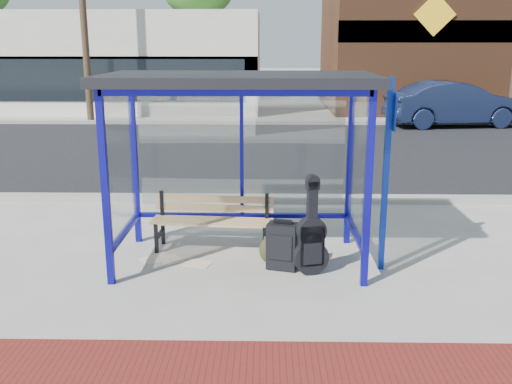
{
  "coord_description": "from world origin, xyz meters",
  "views": [
    {
      "loc": [
        0.34,
        -7.03,
        2.78
      ],
      "look_at": [
        0.21,
        0.2,
        0.89
      ],
      "focal_mm": 40.0,
      "sensor_mm": 36.0,
      "label": 1
    }
  ],
  "objects_px": {
    "suitcase": "(282,246)",
    "backpack": "(271,251)",
    "bench": "(213,218)",
    "guitar_bag": "(311,241)",
    "parked_car": "(455,104)"
  },
  "relations": [
    {
      "from": "bench",
      "to": "backpack",
      "type": "relative_size",
      "value": 4.82
    },
    {
      "from": "guitar_bag",
      "to": "suitcase",
      "type": "xyz_separation_m",
      "value": [
        -0.35,
        0.16,
        -0.13
      ]
    },
    {
      "from": "parked_car",
      "to": "suitcase",
      "type": "bearing_deg",
      "value": 146.36
    },
    {
      "from": "bench",
      "to": "guitar_bag",
      "type": "distance_m",
      "value": 1.56
    },
    {
      "from": "guitar_bag",
      "to": "backpack",
      "type": "distance_m",
      "value": 0.66
    },
    {
      "from": "suitcase",
      "to": "guitar_bag",
      "type": "bearing_deg",
      "value": -9.8
    },
    {
      "from": "suitcase",
      "to": "backpack",
      "type": "height_order",
      "value": "suitcase"
    },
    {
      "from": "parked_car",
      "to": "guitar_bag",
      "type": "bearing_deg",
      "value": 147.89
    },
    {
      "from": "bench",
      "to": "suitcase",
      "type": "relative_size",
      "value": 2.6
    },
    {
      "from": "bench",
      "to": "suitcase",
      "type": "xyz_separation_m",
      "value": [
        0.94,
        -0.71,
        -0.14
      ]
    },
    {
      "from": "guitar_bag",
      "to": "parked_car",
      "type": "relative_size",
      "value": 0.26
    },
    {
      "from": "bench",
      "to": "suitcase",
      "type": "bearing_deg",
      "value": -32.18
    },
    {
      "from": "bench",
      "to": "backpack",
      "type": "height_order",
      "value": "bench"
    },
    {
      "from": "bench",
      "to": "suitcase",
      "type": "distance_m",
      "value": 1.19
    },
    {
      "from": "backpack",
      "to": "suitcase",
      "type": "bearing_deg",
      "value": -59.74
    }
  ]
}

